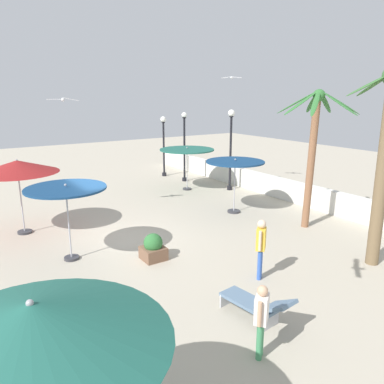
{
  "coord_description": "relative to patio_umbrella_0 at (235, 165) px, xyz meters",
  "views": [
    {
      "loc": [
        11.75,
        -4.51,
        5.05
      ],
      "look_at": [
        0.0,
        3.23,
        1.4
      ],
      "focal_mm": 35.42,
      "sensor_mm": 36.0,
      "label": 1
    }
  ],
  "objects": [
    {
      "name": "lounge_chair_1",
      "position": [
        6.63,
        -4.81,
        -1.7
      ],
      "size": [
        1.91,
        0.78,
        0.83
      ],
      "color": "#B7B7BC",
      "rests_on": "ground_plane"
    },
    {
      "name": "seagull_0",
      "position": [
        -2.82,
        -6.24,
        2.74
      ],
      "size": [
        0.44,
        1.18,
        0.15
      ],
      "color": "white"
    },
    {
      "name": "palm_tree_1",
      "position": [
        3.08,
        1.15,
        1.25
      ],
      "size": [
        2.75,
        2.89,
        5.22
      ],
      "color": "brown",
      "rests_on": "ground_plane"
    },
    {
      "name": "guest_0",
      "position": [
        5.19,
        -3.34,
        -1.04
      ],
      "size": [
        0.41,
        0.45,
        1.74
      ],
      "color": "#3359B2",
      "rests_on": "ground_plane"
    },
    {
      "name": "patio_umbrella_3",
      "position": [
        -4.57,
        0.48,
        0.0
      ],
      "size": [
        2.89,
        2.89,
        2.33
      ],
      "color": "#333338",
      "rests_on": "ground_plane"
    },
    {
      "name": "lamp_post_2",
      "position": [
        -8.38,
        1.2,
        0.13
      ],
      "size": [
        0.35,
        0.35,
        3.72
      ],
      "color": "black",
      "rests_on": "ground_plane"
    },
    {
      "name": "patio_umbrella_2",
      "position": [
        -2.32,
        -8.19,
        0.41
      ],
      "size": [
        2.89,
        2.89,
        2.8
      ],
      "color": "#333338",
      "rests_on": "ground_plane"
    },
    {
      "name": "seagull_2",
      "position": [
        -3.16,
        2.25,
        3.74
      ],
      "size": [
        0.78,
        0.83,
        0.14
      ],
      "color": "white"
    },
    {
      "name": "planter",
      "position": [
        2.4,
        -5.24,
        -1.72
      ],
      "size": [
        0.7,
        0.7,
        0.85
      ],
      "color": "brown",
      "rests_on": "ground_plane"
    },
    {
      "name": "guest_2",
      "position": [
        7.63,
        -5.63,
        -1.17
      ],
      "size": [
        0.41,
        0.46,
        1.56
      ],
      "color": "#3F8C59",
      "rests_on": "ground_plane"
    },
    {
      "name": "guest_1",
      "position": [
        6.34,
        -8.76,
        -1.05
      ],
      "size": [
        0.26,
        0.56,
        1.73
      ],
      "color": "silver",
      "rests_on": "ground_plane"
    },
    {
      "name": "lamp_post_0",
      "position": [
        -6.43,
        1.49,
        0.12
      ],
      "size": [
        0.31,
        0.31,
        4.04
      ],
      "color": "black",
      "rests_on": "ground_plane"
    },
    {
      "name": "patio_umbrella_4",
      "position": [
        0.98,
        -7.4,
        0.08
      ],
      "size": [
        2.42,
        2.42,
        2.45
      ],
      "color": "#333338",
      "rests_on": "ground_plane"
    },
    {
      "name": "patio_umbrella_0",
      "position": [
        0.0,
        0.0,
        0.0
      ],
      "size": [
        2.5,
        2.5,
        2.39
      ],
      "color": "#333338",
      "rests_on": "ground_plane"
    },
    {
      "name": "lamp_post_1",
      "position": [
        -3.27,
        2.4,
        0.47
      ],
      "size": [
        0.36,
        0.36,
        4.27
      ],
      "color": "black",
      "rests_on": "ground_plane"
    },
    {
      "name": "patio_umbrella_1",
      "position": [
        8.48,
        -9.78,
        0.61
      ],
      "size": [
        2.98,
        2.98,
        3.02
      ],
      "color": "#333338",
      "rests_on": "ground_plane"
    },
    {
      "name": "ground_plane",
      "position": [
        0.53,
        -5.78,
        -2.1
      ],
      "size": [
        56.0,
        56.0,
        0.0
      ],
      "primitive_type": "plane",
      "color": "#B2A893"
    },
    {
      "name": "boundary_wall",
      "position": [
        0.53,
        3.43,
        -1.59
      ],
      "size": [
        25.2,
        0.3,
        1.02
      ],
      "primitive_type": "cube",
      "color": "silver",
      "rests_on": "ground_plane"
    }
  ]
}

